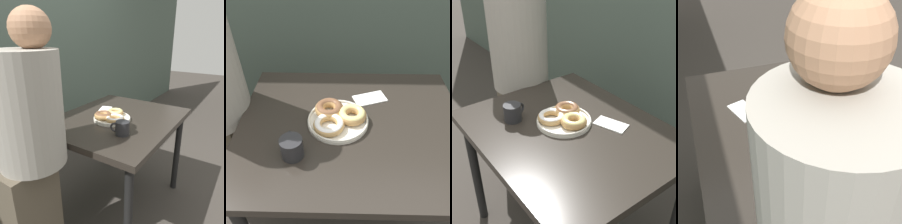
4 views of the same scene
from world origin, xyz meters
TOP-DOWN VIEW (x-y plane):
  - ground_plane at (0.00, 0.00)m, footprint 14.00×14.00m
  - wall_back at (0.00, 1.12)m, footprint 8.00×0.05m
  - dining_table at (0.00, 0.15)m, footprint 0.99×0.81m
  - donut_plate at (-0.06, 0.16)m, footprint 0.28×0.26m
  - coffee_mug at (-0.23, -0.03)m, footprint 0.09×0.12m
  - person_figure at (-0.67, 0.27)m, footprint 0.37×0.34m
  - napkin at (0.09, 0.33)m, footprint 0.17×0.13m

SIDE VIEW (x-z plane):
  - ground_plane at x=0.00m, z-range 0.00..0.00m
  - dining_table at x=0.00m, z-range 0.29..1.05m
  - napkin at x=0.09m, z-range 0.76..0.77m
  - donut_plate at x=-0.06m, z-range 0.76..0.82m
  - person_figure at x=-0.67m, z-range 0.06..1.53m
  - coffee_mug at x=-0.23m, z-range 0.76..0.85m
  - wall_back at x=0.00m, z-range 0.00..2.60m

